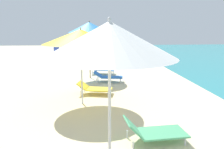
{
  "coord_description": "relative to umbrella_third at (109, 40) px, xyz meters",
  "views": [
    {
      "loc": [
        -0.62,
        5.4,
        2.58
      ],
      "look_at": [
        0.03,
        13.21,
        0.97
      ],
      "focal_mm": 36.58,
      "sensor_mm": 36.0,
      "label": 1
    }
  ],
  "objects": [
    {
      "name": "umbrella_third",
      "position": [
        0.0,
        0.0,
        0.0
      ],
      "size": [
        2.08,
        2.08,
        2.74
      ],
      "color": "silver",
      "rests_on": "ground"
    },
    {
      "name": "umbrella_fourth",
      "position": [
        -0.65,
        4.13,
        -0.11
      ],
      "size": [
        2.51,
        2.51,
        2.59
      ],
      "color": "silver",
      "rests_on": "ground"
    },
    {
      "name": "umbrella_farthest",
      "position": [
        -0.24,
        13.05,
        -0.24
      ],
      "size": [
        2.05,
        2.05,
        2.47
      ],
      "color": "#4C4C51",
      "rests_on": "ground"
    },
    {
      "name": "lounger_fourth_shoreside",
      "position": [
        -0.22,
        5.27,
        -2.16
      ],
      "size": [
        1.44,
        0.88,
        0.48
      ],
      "rotation": [
        0.0,
        0.0,
        -0.22
      ],
      "color": "yellow",
      "rests_on": "ground"
    },
    {
      "name": "lounger_farthest_shoreside",
      "position": [
        0.78,
        14.19,
        -2.13
      ],
      "size": [
        1.47,
        0.72,
        0.59
      ],
      "rotation": [
        0.0,
        0.0,
        0.06
      ],
      "color": "blue",
      "rests_on": "ground"
    },
    {
      "name": "lounger_fifth_shoreside",
      "position": [
        0.24,
        9.26,
        -2.12
      ],
      "size": [
        1.49,
        0.91,
        0.51
      ],
      "rotation": [
        0.0,
        0.0,
        -0.23
      ],
      "color": "blue",
      "rests_on": "ground"
    },
    {
      "name": "lounger_third_shoreside",
      "position": [
        1.1,
        1.27,
        -2.14
      ],
      "size": [
        1.45,
        0.77,
        0.58
      ],
      "rotation": [
        0.0,
        0.0,
        0.08
      ],
      "color": "#4CA572",
      "rests_on": "ground"
    },
    {
      "name": "umbrella_fifth",
      "position": [
        -0.42,
        8.29,
        0.2
      ],
      "size": [
        2.15,
        2.15,
        2.92
      ],
      "color": "olive",
      "rests_on": "ground"
    },
    {
      "name": "person_walking_mid",
      "position": [
        -2.96,
        13.81,
        -1.46
      ],
      "size": [
        0.4,
        0.3,
        1.56
      ],
      "rotation": [
        0.0,
        0.0,
        4.47
      ],
      "color": "orange",
      "rests_on": "ground"
    },
    {
      "name": "beach_ball",
      "position": [
        0.0,
        11.35,
        -2.22
      ],
      "size": [
        0.36,
        0.36,
        0.36
      ],
      "primitive_type": "sphere",
      "color": "orange",
      "rests_on": "ground"
    },
    {
      "name": "lounger_fifth_inland",
      "position": [
        0.44,
        7.25,
        -2.12
      ],
      "size": [
        1.46,
        0.78,
        0.52
      ],
      "rotation": [
        0.0,
        0.0,
        -0.14
      ],
      "color": "blue",
      "rests_on": "ground"
    }
  ]
}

